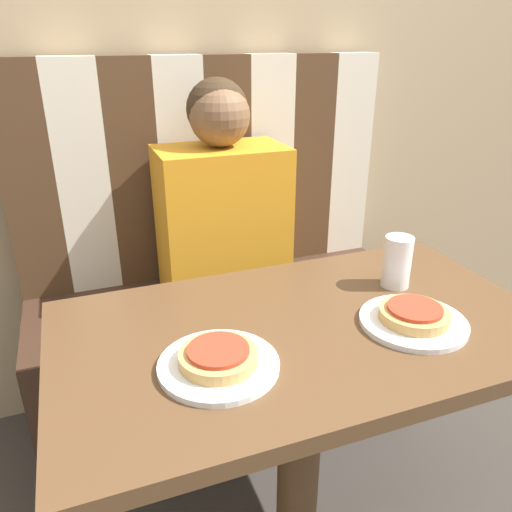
{
  "coord_description": "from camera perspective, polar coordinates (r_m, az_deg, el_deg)",
  "views": [
    {
      "loc": [
        -0.41,
        -0.79,
        1.25
      ],
      "look_at": [
        0.0,
        0.29,
        0.74
      ],
      "focal_mm": 35.0,
      "sensor_mm": 36.0,
      "label": 1
    }
  ],
  "objects": [
    {
      "name": "plate_right",
      "position": [
        1.09,
        17.51,
        -7.2
      ],
      "size": [
        0.22,
        0.22,
        0.01
      ],
      "color": "white",
      "rests_on": "dining_table"
    },
    {
      "name": "booth_backrest",
      "position": [
        1.66,
        -5.93,
        9.78
      ],
      "size": [
        1.21,
        0.08,
        0.7
      ],
      "color": "#4C331E",
      "rests_on": "booth_seat"
    },
    {
      "name": "booth_seat",
      "position": [
        1.74,
        -3.4,
        -11.26
      ],
      "size": [
        1.21,
        0.46,
        0.5
      ],
      "color": "#382319",
      "rests_on": "ground_plane"
    },
    {
      "name": "person",
      "position": [
        1.5,
        -3.93,
        6.22
      ],
      "size": [
        0.37,
        0.23,
        0.65
      ],
      "color": "orange",
      "rests_on": "booth_seat"
    },
    {
      "name": "pizza_left",
      "position": [
        0.9,
        -4.32,
        -11.31
      ],
      "size": [
        0.14,
        0.14,
        0.03
      ],
      "color": "tan",
      "rests_on": "plate_left"
    },
    {
      "name": "drinking_cup",
      "position": [
        1.21,
        15.83,
        -0.63
      ],
      "size": [
        0.07,
        0.07,
        0.12
      ],
      "color": "silver",
      "rests_on": "dining_table"
    },
    {
      "name": "pizza_right",
      "position": [
        1.08,
        17.64,
        -6.3
      ],
      "size": [
        0.14,
        0.14,
        0.03
      ],
      "color": "tan",
      "rests_on": "plate_right"
    },
    {
      "name": "wall_back",
      "position": [
        1.7,
        -7.53,
        25.36
      ],
      "size": [
        7.0,
        0.05,
        2.6
      ],
      "color": "tan",
      "rests_on": "ground_plane"
    },
    {
      "name": "dining_table",
      "position": [
        1.1,
        5.39,
        -12.38
      ],
      "size": [
        1.02,
        0.58,
        0.7
      ],
      "color": "brown",
      "rests_on": "ground_plane"
    },
    {
      "name": "plate_left",
      "position": [
        0.92,
        -4.28,
        -12.31
      ],
      "size": [
        0.22,
        0.22,
        0.01
      ],
      "color": "white",
      "rests_on": "dining_table"
    }
  ]
}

